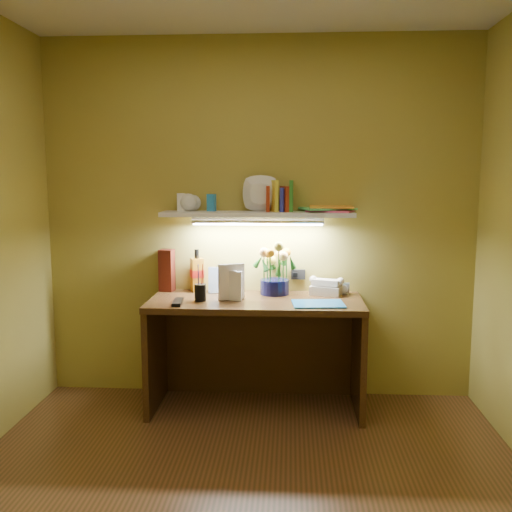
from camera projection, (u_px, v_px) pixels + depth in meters
The scene contains 14 objects.
ground at pixel (240, 511), 2.67m from camera, with size 3.00×3.00×0.00m, color #463115.
desk at pixel (256, 354), 3.80m from camera, with size 1.40×0.60×0.75m, color #321C0D.
flower_bouquet at pixel (275, 269), 3.89m from camera, with size 0.22×0.22×0.35m, color #0A0C34, non-canonical shape.
telephone at pixel (327, 286), 3.90m from camera, with size 0.20×0.15×0.12m, color silver, non-canonical shape.
desk_clock at pixel (344, 288), 3.92m from camera, with size 0.08×0.04×0.08m, color #ADADB1.
whisky_bottle at pixel (197, 270), 3.99m from camera, with size 0.08×0.08×0.30m, color #B76F10, non-canonical shape.
whisky_box at pixel (167, 270), 4.01m from camera, with size 0.09×0.09×0.29m, color #52190F.
pen_cup at pixel (200, 287), 3.69m from camera, with size 0.08×0.08×0.19m, color black.
art_card at pixel (222, 280), 3.95m from camera, with size 0.18×0.04×0.18m, color white, non-canonical shape.
tv_remote at pixel (178, 302), 3.62m from camera, with size 0.05×0.20×0.02m, color black.
blue_folder at pixel (318, 304), 3.60m from camera, with size 0.32×0.24×0.01m, color #2683D5.
desk_book_a at pixel (218, 283), 3.69m from camera, with size 0.18×0.02×0.24m, color silver.
desk_book_b at pixel (222, 285), 3.73m from camera, with size 0.14×0.01×0.20m, color white.
wall_shelf at pixel (259, 209), 3.85m from camera, with size 1.32×0.35×0.24m.
Camera 1 is at (0.22, -2.47, 1.55)m, focal length 40.00 mm.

